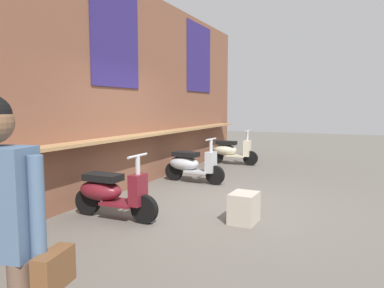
% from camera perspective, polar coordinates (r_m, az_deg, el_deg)
% --- Properties ---
extents(ground_plane, '(34.50, 34.50, 0.00)m').
position_cam_1_polar(ground_plane, '(6.28, 3.46, -9.19)').
color(ground_plane, '#605B54').
extents(market_stall_facade, '(12.32, 0.61, 3.98)m').
position_cam_1_polar(market_stall_facade, '(7.05, -12.09, 8.68)').
color(market_stall_facade, brown).
rests_on(market_stall_facade, ground_plane).
extents(scooter_maroon, '(0.46, 1.40, 0.97)m').
position_cam_1_polar(scooter_maroon, '(5.49, -12.70, -7.35)').
color(scooter_maroon, maroon).
rests_on(scooter_maroon, ground_plane).
extents(scooter_silver, '(0.48, 1.40, 0.97)m').
position_cam_1_polar(scooter_silver, '(7.87, -0.22, -3.18)').
color(scooter_silver, '#B2B5BA').
rests_on(scooter_silver, ground_plane).
extents(scooter_cream, '(0.46, 1.40, 0.97)m').
position_cam_1_polar(scooter_cream, '(10.35, 6.03, -1.01)').
color(scooter_cream, beige).
rests_on(scooter_cream, ground_plane).
extents(merchandise_crate, '(0.45, 0.37, 0.43)m').
position_cam_1_polar(merchandise_crate, '(5.25, 8.12, -9.85)').
color(merchandise_crate, '#B2A899').
rests_on(merchandise_crate, ground_plane).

